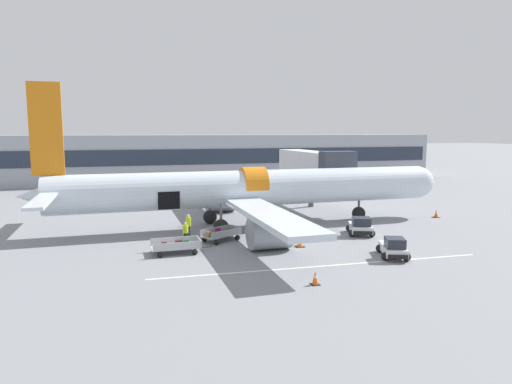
{
  "coord_description": "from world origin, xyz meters",
  "views": [
    {
      "loc": [
        -9.43,
        -34.58,
        8.18
      ],
      "look_at": [
        1.53,
        1.13,
        3.26
      ],
      "focal_mm": 32.0,
      "sensor_mm": 36.0,
      "label": 1
    }
  ],
  "objects_px": {
    "baggage_tug_lead": "(361,227)",
    "ground_crew_loader_b": "(260,220)",
    "airplane": "(247,190)",
    "baggage_cart_loading": "(221,234)",
    "baggage_cart_queued": "(178,246)",
    "ground_crew_loader_a": "(186,232)",
    "ground_crew_driver": "(188,225)",
    "baggage_tug_mid": "(393,248)"
  },
  "relations": [
    {
      "from": "baggage_tug_mid",
      "to": "ground_crew_loader_a",
      "type": "height_order",
      "value": "ground_crew_loader_a"
    },
    {
      "from": "baggage_tug_lead",
      "to": "baggage_cart_queued",
      "type": "distance_m",
      "value": 14.84
    },
    {
      "from": "ground_crew_loader_b",
      "to": "ground_crew_driver",
      "type": "relative_size",
      "value": 1.0
    },
    {
      "from": "baggage_cart_loading",
      "to": "ground_crew_loader_a",
      "type": "xyz_separation_m",
      "value": [
        -2.7,
        0.13,
        0.34
      ]
    },
    {
      "from": "ground_crew_loader_a",
      "to": "ground_crew_driver",
      "type": "distance_m",
      "value": 1.9
    },
    {
      "from": "baggage_cart_queued",
      "to": "baggage_cart_loading",
      "type": "bearing_deg",
      "value": 34.35
    },
    {
      "from": "baggage_cart_queued",
      "to": "ground_crew_loader_a",
      "type": "distance_m",
      "value": 2.8
    },
    {
      "from": "baggage_tug_lead",
      "to": "baggage_cart_queued",
      "type": "relative_size",
      "value": 0.78
    },
    {
      "from": "ground_crew_driver",
      "to": "baggage_tug_lead",
      "type": "bearing_deg",
      "value": -13.34
    },
    {
      "from": "ground_crew_loader_a",
      "to": "ground_crew_loader_b",
      "type": "bearing_deg",
      "value": 18.53
    },
    {
      "from": "baggage_tug_lead",
      "to": "ground_crew_loader_a",
      "type": "xyz_separation_m",
      "value": [
        -13.85,
        1.33,
        0.19
      ]
    },
    {
      "from": "baggage_cart_loading",
      "to": "baggage_tug_mid",
      "type": "bearing_deg",
      "value": -38.45
    },
    {
      "from": "airplane",
      "to": "baggage_cart_loading",
      "type": "distance_m",
      "value": 6.07
    },
    {
      "from": "ground_crew_loader_a",
      "to": "baggage_tug_mid",
      "type": "bearing_deg",
      "value": -32.33
    },
    {
      "from": "baggage_cart_loading",
      "to": "ground_crew_loader_b",
      "type": "distance_m",
      "value": 4.45
    },
    {
      "from": "airplane",
      "to": "baggage_tug_lead",
      "type": "distance_m",
      "value": 10.02
    },
    {
      "from": "ground_crew_loader_a",
      "to": "ground_crew_driver",
      "type": "relative_size",
      "value": 0.87
    },
    {
      "from": "airplane",
      "to": "ground_crew_driver",
      "type": "xyz_separation_m",
      "value": [
        -5.42,
        -2.4,
        -2.25
      ]
    },
    {
      "from": "baggage_tug_mid",
      "to": "ground_crew_driver",
      "type": "bearing_deg",
      "value": 140.93
    },
    {
      "from": "ground_crew_loader_b",
      "to": "baggage_cart_loading",
      "type": "bearing_deg",
      "value": -148.67
    },
    {
      "from": "baggage_cart_loading",
      "to": "ground_crew_driver",
      "type": "height_order",
      "value": "ground_crew_driver"
    },
    {
      "from": "baggage_tug_lead",
      "to": "ground_crew_loader_a",
      "type": "relative_size",
      "value": 2.05
    },
    {
      "from": "baggage_tug_lead",
      "to": "ground_crew_loader_a",
      "type": "height_order",
      "value": "ground_crew_loader_a"
    },
    {
      "from": "baggage_cart_queued",
      "to": "ground_crew_loader_a",
      "type": "height_order",
      "value": "ground_crew_loader_a"
    },
    {
      "from": "ground_crew_driver",
      "to": "ground_crew_loader_a",
      "type": "bearing_deg",
      "value": -104.97
    },
    {
      "from": "baggage_cart_queued",
      "to": "ground_crew_driver",
      "type": "height_order",
      "value": "ground_crew_driver"
    },
    {
      "from": "baggage_cart_loading",
      "to": "ground_crew_driver",
      "type": "relative_size",
      "value": 2.08
    },
    {
      "from": "ground_crew_loader_a",
      "to": "ground_crew_loader_b",
      "type": "height_order",
      "value": "ground_crew_loader_b"
    },
    {
      "from": "baggage_cart_queued",
      "to": "ground_crew_loader_a",
      "type": "relative_size",
      "value": 2.65
    },
    {
      "from": "baggage_cart_loading",
      "to": "baggage_cart_queued",
      "type": "relative_size",
      "value": 0.9
    },
    {
      "from": "baggage_tug_mid",
      "to": "airplane",
      "type": "bearing_deg",
      "value": 118.46
    },
    {
      "from": "baggage_cart_queued",
      "to": "baggage_tug_mid",
      "type": "bearing_deg",
      "value": -21.53
    },
    {
      "from": "baggage_cart_loading",
      "to": "baggage_cart_queued",
      "type": "distance_m",
      "value": 4.4
    },
    {
      "from": "baggage_cart_loading",
      "to": "ground_crew_driver",
      "type": "distance_m",
      "value": 2.99
    },
    {
      "from": "airplane",
      "to": "ground_crew_loader_a",
      "type": "relative_size",
      "value": 23.21
    },
    {
      "from": "baggage_tug_mid",
      "to": "ground_crew_loader_b",
      "type": "bearing_deg",
      "value": 120.87
    },
    {
      "from": "ground_crew_driver",
      "to": "baggage_cart_loading",
      "type": "bearing_deg",
      "value": -41.69
    },
    {
      "from": "baggage_tug_lead",
      "to": "ground_crew_loader_b",
      "type": "bearing_deg",
      "value": 154.6
    },
    {
      "from": "ground_crew_loader_a",
      "to": "ground_crew_loader_b",
      "type": "relative_size",
      "value": 0.86
    },
    {
      "from": "baggage_tug_lead",
      "to": "baggage_tug_mid",
      "type": "height_order",
      "value": "baggage_tug_lead"
    },
    {
      "from": "airplane",
      "to": "baggage_tug_lead",
      "type": "xyz_separation_m",
      "value": [
        7.93,
        -5.57,
        -2.57
      ]
    },
    {
      "from": "baggage_cart_queued",
      "to": "ground_crew_driver",
      "type": "relative_size",
      "value": 2.3
    }
  ]
}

